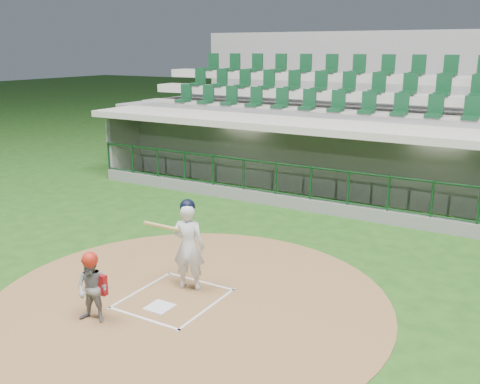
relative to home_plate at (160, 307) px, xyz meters
The scene contains 8 objects.
ground 0.70m from the home_plate, 90.00° to the left, with size 120.00×120.00×0.00m, color #1C4513.
dirt_circle 0.58m from the home_plate, 59.04° to the left, with size 7.20×7.20×0.01m, color brown.
home_plate is the anchor object (origin of this frame).
batter_box_chalk 0.40m from the home_plate, 90.00° to the left, with size 1.55×1.80×0.01m.
dugout_structure 8.56m from the home_plate, 89.10° to the left, with size 16.40×3.70×3.00m.
seating_deck 11.69m from the home_plate, 90.00° to the left, with size 17.00×6.72×5.15m.
batter 1.26m from the home_plate, 90.60° to the left, with size 0.89×0.92×1.75m.
catcher 1.26m from the home_plate, 125.29° to the right, with size 0.64×0.55×1.22m.
Camera 1 is at (5.51, -7.32, 4.42)m, focal length 40.00 mm.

